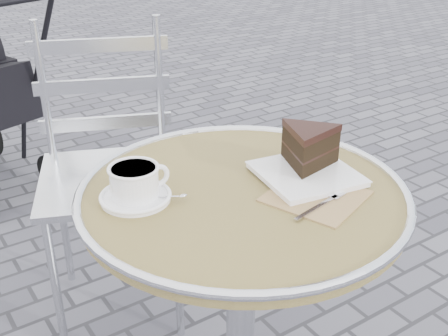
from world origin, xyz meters
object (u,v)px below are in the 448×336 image
cake_plate_set (308,153)px  bistro_chair (107,138)px  cappuccino_set (136,185)px  cafe_table (242,253)px

cake_plate_set → bistro_chair: bistro_chair is taller
bistro_chair → cappuccino_set: bearing=-84.0°
cafe_table → cake_plate_set: 0.27m
bistro_chair → cafe_table: bearing=-65.9°
cafe_table → cake_plate_set: cake_plate_set is taller
cafe_table → bistro_chair: 0.73m
cake_plate_set → cafe_table: bearing=-175.9°
cafe_table → bistro_chair: (-0.02, 0.73, 0.03)m
cappuccino_set → bistro_chair: (0.19, 0.64, -0.17)m
cake_plate_set → bistro_chair: bearing=113.1°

